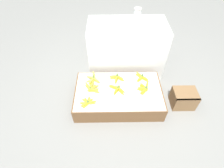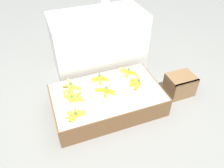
# 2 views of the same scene
# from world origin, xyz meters

# --- Properties ---
(ground_plane) EXTENTS (10.00, 10.00, 0.00)m
(ground_plane) POSITION_xyz_m (0.00, 0.00, 0.00)
(ground_plane) COLOR gray
(display_platform) EXTENTS (1.20, 0.72, 0.24)m
(display_platform) POSITION_xyz_m (0.00, 0.00, 0.12)
(display_platform) COLOR brown
(display_platform) RESTS_ON ground_plane
(back_vendor_table) EXTENTS (1.16, 0.59, 0.81)m
(back_vendor_table) POSITION_xyz_m (0.15, 0.74, 0.41)
(back_vendor_table) COLOR white
(back_vendor_table) RESTS_ON ground_plane
(wooden_crate) EXTENTS (0.32, 0.26, 0.26)m
(wooden_crate) POSITION_xyz_m (0.91, -0.07, 0.13)
(wooden_crate) COLOR olive
(wooden_crate) RESTS_ON ground_plane
(banana_bunch_front_left) EXTENTS (0.22, 0.18, 0.09)m
(banana_bunch_front_left) POSITION_xyz_m (-0.41, -0.22, 0.27)
(banana_bunch_front_left) COLOR yellow
(banana_bunch_front_left) RESTS_ON display_platform
(banana_bunch_middle_left) EXTENTS (0.23, 0.20, 0.10)m
(banana_bunch_middle_left) POSITION_xyz_m (-0.37, 0.02, 0.27)
(banana_bunch_middle_left) COLOR gold
(banana_bunch_middle_left) RESTS_ON display_platform
(banana_bunch_middle_midleft) EXTENTS (0.23, 0.17, 0.10)m
(banana_bunch_middle_midleft) POSITION_xyz_m (-0.02, -0.01, 0.27)
(banana_bunch_middle_midleft) COLOR gold
(banana_bunch_middle_midleft) RESTS_ON display_platform
(banana_bunch_middle_midright) EXTENTS (0.18, 0.23, 0.11)m
(banana_bunch_middle_midright) POSITION_xyz_m (0.35, -0.00, 0.28)
(banana_bunch_middle_midright) COLOR gold
(banana_bunch_middle_midright) RESTS_ON display_platform
(banana_bunch_back_left) EXTENTS (0.22, 0.26, 0.10)m
(banana_bunch_back_left) POSITION_xyz_m (-0.36, 0.19, 0.27)
(banana_bunch_back_left) COLOR #DBCC4C
(banana_bunch_back_left) RESTS_ON display_platform
(banana_bunch_back_midleft) EXTENTS (0.23, 0.15, 0.11)m
(banana_bunch_back_midleft) POSITION_xyz_m (-0.02, 0.20, 0.28)
(banana_bunch_back_midleft) COLOR gold
(banana_bunch_back_midleft) RESTS_ON display_platform
(banana_bunch_back_midright) EXTENTS (0.19, 0.19, 0.11)m
(banana_bunch_back_midright) POSITION_xyz_m (0.34, 0.21, 0.28)
(banana_bunch_back_midright) COLOR yellow
(banana_bunch_back_midright) RESTS_ON display_platform
(glass_jar) EXTENTS (0.11, 0.11, 0.19)m
(glass_jar) POSITION_xyz_m (0.28, 0.83, 0.91)
(glass_jar) COLOR silver
(glass_jar) RESTS_ON back_vendor_table
(foam_tray_white) EXTENTS (0.29, 0.16, 0.02)m
(foam_tray_white) POSITION_xyz_m (0.04, 0.72, 0.82)
(foam_tray_white) COLOR white
(foam_tray_white) RESTS_ON back_vendor_table
(foam_tray_dark) EXTENTS (0.26, 0.15, 0.02)m
(foam_tray_dark) POSITION_xyz_m (0.38, 0.62, 0.82)
(foam_tray_dark) COLOR white
(foam_tray_dark) RESTS_ON back_vendor_table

